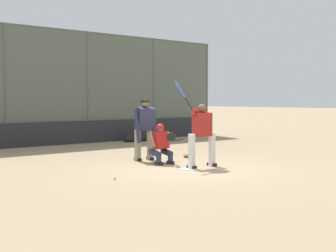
{
  "coord_description": "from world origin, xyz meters",
  "views": [
    {
      "loc": [
        7.95,
        8.8,
        1.77
      ],
      "look_at": [
        -0.14,
        -1.0,
        1.05
      ],
      "focal_mm": 50.0,
      "sensor_mm": 36.0,
      "label": 1
    }
  ],
  "objects": [
    {
      "name": "baseball_loose",
      "position": [
        2.33,
        0.14,
        0.04
      ],
      "size": [
        0.07,
        0.07,
        0.07
      ],
      "primitive_type": "sphere",
      "color": "white",
      "rests_on": "ground_plane"
    },
    {
      "name": "padding_wall",
      "position": [
        0.0,
        -7.97,
        0.45
      ],
      "size": [
        16.69,
        0.18,
        0.9
      ],
      "primitive_type": "cube",
      "color": "#28282D",
      "rests_on": "ground_plane"
    },
    {
      "name": "home_plate_marker",
      "position": [
        0.0,
        0.0,
        0.01
      ],
      "size": [
        0.43,
        0.43,
        0.01
      ],
      "primitive_type": "cube",
      "color": "white",
      "rests_on": "ground_plane"
    },
    {
      "name": "bleachers_beyond",
      "position": [
        -2.05,
        -10.57,
        0.48
      ],
      "size": [
        11.92,
        2.5,
        1.48
      ],
      "color": "slate",
      "rests_on": "ground_plane"
    },
    {
      "name": "catcher_behind_plate",
      "position": [
        -0.06,
        -1.17,
        0.57
      ],
      "size": [
        0.6,
        0.73,
        1.11
      ],
      "rotation": [
        0.0,
        0.0,
        -0.12
      ],
      "color": "#2D334C",
      "rests_on": "ground_plane"
    },
    {
      "name": "umpire_home",
      "position": [
        -0.12,
        -2.04,
        0.95
      ],
      "size": [
        0.72,
        0.48,
        1.77
      ],
      "rotation": [
        0.0,
        0.0,
        -0.12
      ],
      "color": "gray",
      "rests_on": "ground_plane"
    },
    {
      "name": "batter_at_plate",
      "position": [
        -0.45,
        -0.0,
        0.9
      ],
      "size": [
        1.07,
        0.62,
        2.26
      ],
      "rotation": [
        0.0,
        0.0,
        0.02
      ],
      "color": "silver",
      "rests_on": "ground_plane"
    },
    {
      "name": "ground_plane",
      "position": [
        0.0,
        0.0,
        0.0
      ],
      "size": [
        160.0,
        160.0,
        0.0
      ],
      "primitive_type": "plane",
      "color": "tan"
    },
    {
      "name": "equipment_bag_dugout_side",
      "position": [
        -3.54,
        -7.19,
        0.16
      ],
      "size": [
        1.37,
        0.32,
        0.32
      ],
      "color": "black",
      "rests_on": "ground_plane"
    },
    {
      "name": "spare_bat_near_backstop",
      "position": [
        -5.0,
        -6.38,
        0.03
      ],
      "size": [
        0.84,
        0.26,
        0.07
      ],
      "rotation": [
        0.0,
        0.0,
        0.25
      ],
      "color": "black",
      "rests_on": "ground_plane"
    },
    {
      "name": "backstop_fence",
      "position": [
        0.0,
        -8.07,
        2.36
      ],
      "size": [
        17.11,
        0.08,
        4.55
      ],
      "color": "#515651",
      "rests_on": "ground_plane"
    },
    {
      "name": "fielding_glove_on_dirt",
      "position": [
        -1.53,
        -1.76,
        0.05
      ],
      "size": [
        0.28,
        0.21,
        0.1
      ],
      "color": "brown",
      "rests_on": "ground_plane"
    }
  ]
}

